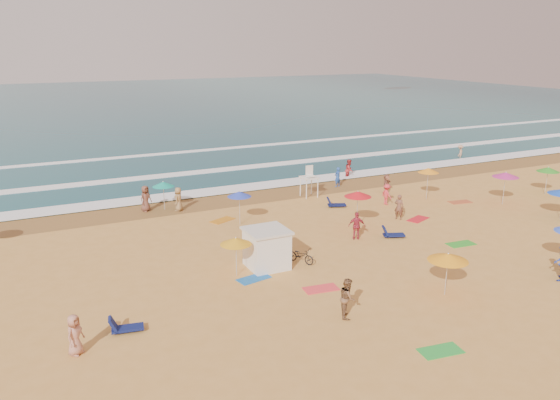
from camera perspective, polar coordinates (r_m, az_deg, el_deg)
name	(u,v)px	position (r m, az deg, el deg)	size (l,w,h in m)	color
ground	(364,243)	(33.25, 8.81, -4.50)	(220.00, 220.00, 0.00)	gold
ocean	(117,105)	(111.53, -16.64, 9.48)	(220.00, 140.00, 0.18)	#0C4756
wet_sand	(275,194)	(43.56, -0.48, 0.68)	(220.00, 220.00, 0.00)	olive
surf_foam	(235,170)	(51.41, -4.70, 3.14)	(200.00, 18.70, 0.05)	white
cabana	(267,249)	(29.19, -1.39, -5.18)	(2.00, 2.00, 2.00)	white
cabana_roof	(267,231)	(28.82, -1.41, -3.21)	(2.20, 2.20, 0.12)	silver
bicycle	(301,255)	(29.93, 2.18, -5.80)	(0.57, 1.64, 0.86)	black
lifeguard_stand	(309,184)	(42.51, 3.06, 1.72)	(1.20, 1.20, 2.10)	white
beach_umbrellas	(366,212)	(32.22, 9.00, -1.22)	(56.02, 25.21, 0.79)	blue
loungers	(503,232)	(37.10, 22.27, -3.08)	(45.97, 24.46, 0.34)	#101951
towels	(404,268)	(30.16, 12.85, -6.89)	(31.43, 22.80, 0.03)	#AE1534
beachgoers	(355,205)	(37.91, 7.83, -0.55)	(48.30, 26.37, 2.12)	#254EAD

